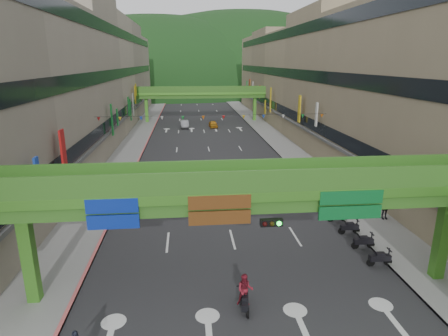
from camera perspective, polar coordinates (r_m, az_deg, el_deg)
road_slab at (r=62.85m, az=-2.88°, el=4.96°), size 18.00×140.00×0.02m
sidewalk_left at (r=63.29m, az=-12.91°, el=4.71°), size 4.00×140.00×0.15m
sidewalk_right at (r=64.30m, az=6.99°, el=5.17°), size 4.00×140.00×0.15m
curb_left at (r=63.07m, az=-11.20°, el=4.79°), size 0.20×140.00×0.18m
curb_right at (r=63.91m, az=5.32°, el=5.17°), size 0.20×140.00×0.18m
building_row_left at (r=63.72m, az=-20.72°, el=12.69°), size 12.80×95.00×19.00m
building_row_right at (r=65.43m, az=14.26°, el=13.28°), size 12.80×95.00×19.00m
overpass_near at (r=18.73m, az=6.69°, el=-5.52°), size 28.00×12.27×7.10m
overpass_far at (r=76.96m, az=-3.51°, el=11.04°), size 28.00×2.20×7.10m
hill_left at (r=172.46m, az=-9.86°, el=11.78°), size 168.00×140.00×112.00m
hill_right at (r=194.02m, az=2.70°, el=12.44°), size 208.00×176.00×128.00m
bunting_string at (r=42.16m, az=-1.62°, el=7.71°), size 26.00×0.36×0.47m
scooter_rider_near at (r=31.40m, az=-2.85°, el=-4.79°), size 0.63×1.60×1.96m
scooter_rider_mid at (r=19.48m, az=3.22°, el=-18.40°), size 0.89×1.60×2.02m
scooter_rider_far at (r=36.53m, az=-5.70°, el=-1.80°), size 0.77×1.60×1.85m
parked_scooter_row at (r=29.61m, az=17.72°, el=-7.69°), size 1.60×11.55×1.08m
car_silver at (r=70.59m, az=-6.04°, el=6.67°), size 1.70×4.26×1.38m
car_yellow at (r=70.51m, az=-1.66°, el=6.68°), size 1.68×3.68×1.22m
pedestrian_red at (r=33.03m, az=17.46°, el=-4.56°), size 1.05×1.01×1.71m
pedestrian_dark at (r=31.84m, az=23.29°, el=-5.83°), size 1.08×0.49×1.81m
pedestrian_blue at (r=42.07m, az=12.19°, el=0.16°), size 0.81×0.57×1.62m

